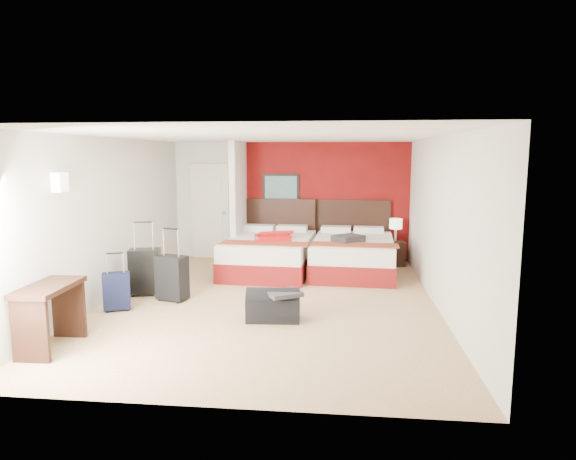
# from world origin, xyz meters

# --- Properties ---
(ground) EXTENTS (6.50, 6.50, 0.00)m
(ground) POSITION_xyz_m (0.00, 0.00, 0.00)
(ground) COLOR #DAB686
(ground) RESTS_ON ground
(room_walls) EXTENTS (5.02, 6.52, 2.50)m
(room_walls) POSITION_xyz_m (-1.40, 1.42, 1.26)
(room_walls) COLOR silver
(room_walls) RESTS_ON ground
(red_accent_panel) EXTENTS (3.50, 0.04, 2.50)m
(red_accent_panel) POSITION_xyz_m (0.75, 3.23, 1.25)
(red_accent_panel) COLOR maroon
(red_accent_panel) RESTS_ON ground
(partition_wall) EXTENTS (0.12, 1.20, 2.50)m
(partition_wall) POSITION_xyz_m (-1.00, 2.61, 1.25)
(partition_wall) COLOR silver
(partition_wall) RESTS_ON ground
(entry_door) EXTENTS (0.82, 0.06, 2.05)m
(entry_door) POSITION_xyz_m (-1.75, 3.20, 1.02)
(entry_door) COLOR silver
(entry_door) RESTS_ON ground
(bed_left) EXTENTS (1.70, 2.31, 0.66)m
(bed_left) POSITION_xyz_m (-0.27, 1.99, 0.33)
(bed_left) COLOR silver
(bed_left) RESTS_ON ground
(bed_right) EXTENTS (1.63, 2.24, 0.65)m
(bed_right) POSITION_xyz_m (1.31, 2.07, 0.32)
(bed_right) COLOR silver
(bed_right) RESTS_ON ground
(red_suitcase_open) EXTENTS (0.86, 1.00, 0.11)m
(red_suitcase_open) POSITION_xyz_m (-0.17, 1.89, 0.72)
(red_suitcase_open) COLOR red
(red_suitcase_open) RESTS_ON bed_left
(jacket_bundle) EXTENTS (0.65, 0.64, 0.12)m
(jacket_bundle) POSITION_xyz_m (1.21, 1.77, 0.71)
(jacket_bundle) COLOR #333437
(jacket_bundle) RESTS_ON bed_right
(nightstand) EXTENTS (0.41, 0.41, 0.50)m
(nightstand) POSITION_xyz_m (2.18, 2.81, 0.25)
(nightstand) COLOR black
(nightstand) RESTS_ON ground
(table_lamp) EXTENTS (0.27, 0.27, 0.46)m
(table_lamp) POSITION_xyz_m (2.18, 2.81, 0.73)
(table_lamp) COLOR white
(table_lamp) RESTS_ON nightstand
(suitcase_black) EXTENTS (0.53, 0.39, 0.72)m
(suitcase_black) POSITION_xyz_m (-2.04, 0.20, 0.36)
(suitcase_black) COLOR black
(suitcase_black) RESTS_ON ground
(suitcase_charcoal) EXTENTS (0.51, 0.40, 0.67)m
(suitcase_charcoal) POSITION_xyz_m (-1.50, -0.07, 0.33)
(suitcase_charcoal) COLOR black
(suitcase_charcoal) RESTS_ON ground
(suitcase_navy) EXTENTS (0.44, 0.36, 0.52)m
(suitcase_navy) POSITION_xyz_m (-2.14, -0.64, 0.26)
(suitcase_navy) COLOR black
(suitcase_navy) RESTS_ON ground
(duffel_bag) EXTENTS (0.74, 0.43, 0.37)m
(duffel_bag) POSITION_xyz_m (0.17, -0.83, 0.18)
(duffel_bag) COLOR black
(duffel_bag) RESTS_ON ground
(jacket_draped) EXTENTS (0.56, 0.53, 0.06)m
(jacket_draped) POSITION_xyz_m (0.32, -0.88, 0.39)
(jacket_draped) COLOR #343338
(jacket_draped) RESTS_ON duffel_bag
(desk) EXTENTS (0.48, 0.93, 0.76)m
(desk) POSITION_xyz_m (-2.24, -2.11, 0.38)
(desk) COLOR black
(desk) RESTS_ON ground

